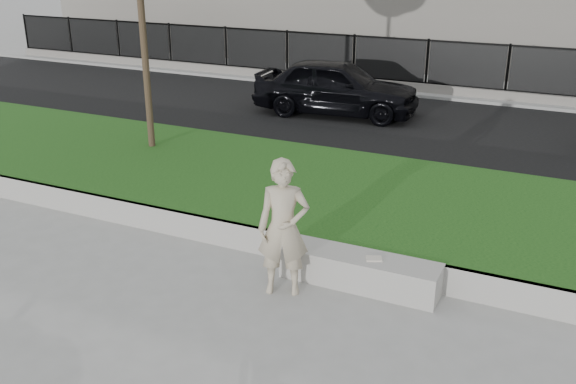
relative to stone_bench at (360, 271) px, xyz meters
The scene contains 10 objects.
ground 1.61m from the stone_bench, 150.00° to the right, with size 90.00×90.00×0.00m, color gray.
grass_bank 2.60m from the stone_bench, 122.20° to the left, with size 34.00×4.00×0.40m, color black.
grass_kerb 1.41m from the stone_bench, behind, with size 34.00×0.08×0.40m, color #99978F.
street 7.83m from the stone_bench, 100.20° to the left, with size 34.00×7.00×0.04m, color black.
far_pavement 12.28m from the stone_bench, 96.48° to the left, with size 34.00×3.00×0.12m, color gray.
iron_fence 11.29m from the stone_bench, 97.05° to the left, with size 32.00×0.30×1.50m.
stone_bench is the anchor object (origin of this frame).
man 1.19m from the stone_bench, 146.02° to the right, with size 0.64×0.42×1.75m, color #B7A98D.
book 0.29m from the stone_bench, ahead, with size 0.19×0.14×0.02m, color beige.
car_dark 8.69m from the stone_bench, 113.53° to the left, with size 1.66×4.13×1.41m, color black.
Camera 1 is at (3.69, -6.17, 4.13)m, focal length 40.00 mm.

